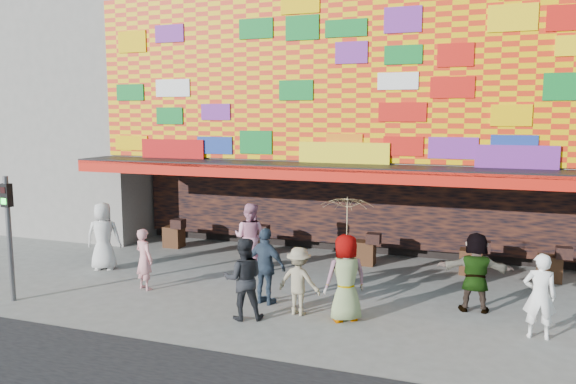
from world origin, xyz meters
name	(u,v)px	position (x,y,z in m)	size (l,w,h in m)	color
ground	(278,311)	(0.00, 0.00, 0.00)	(90.00, 90.00, 0.00)	slate
shop_building	(361,91)	(0.00, 8.18, 5.23)	(15.20, 9.40, 10.00)	gray
neighbor_left	(59,77)	(-13.00, 8.00, 6.00)	(11.00, 8.00, 12.00)	gray
signal_left	(8,224)	(-6.20, -1.50, 1.86)	(0.22, 0.20, 3.00)	#59595B
ped_a	(103,236)	(-5.91, 1.52, 0.97)	(0.95, 0.62, 1.95)	silver
ped_b	(144,259)	(-3.75, 0.34, 0.78)	(0.57, 0.38, 1.57)	pink
ped_c	(244,279)	(-0.51, -0.71, 0.90)	(0.87, 0.68, 1.80)	black
ped_d	(299,281)	(0.52, -0.04, 0.76)	(0.98, 0.56, 1.52)	gray
ped_e	(266,266)	(-0.43, 0.36, 0.91)	(1.06, 0.44, 1.81)	#2F3F53
ped_f	(476,272)	(4.19, 1.51, 0.91)	(1.69, 0.54, 1.82)	gray
ped_g	(346,278)	(1.59, -0.06, 0.95)	(0.93, 0.60, 1.89)	gray
ped_h	(540,296)	(5.43, 0.32, 0.86)	(0.63, 0.41, 1.73)	white
ped_i	(250,237)	(-1.93, 2.83, 0.97)	(0.95, 0.74, 1.95)	pink
parasol	(347,220)	(1.59, -0.06, 2.20)	(1.22, 1.24, 1.96)	beige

